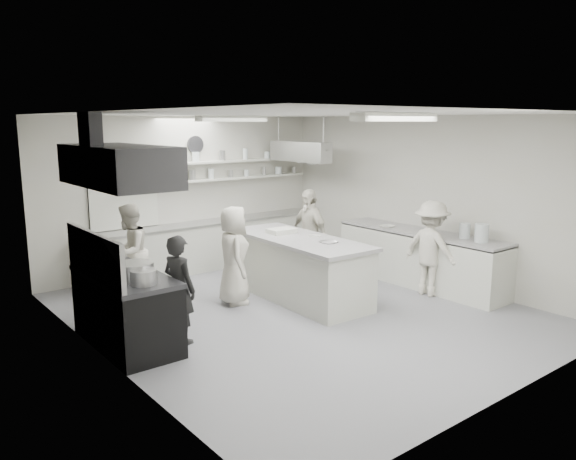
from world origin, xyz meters
TOP-DOWN VIEW (x-y plane):
  - floor at (0.00, 0.00)m, footprint 6.00×7.00m
  - ceiling at (0.00, 0.00)m, footprint 6.00×7.00m
  - wall_back at (0.00, 3.50)m, footprint 6.00×0.04m
  - wall_front at (0.00, -3.50)m, footprint 6.00×0.04m
  - wall_left at (-3.00, 0.00)m, footprint 0.04×7.00m
  - wall_right at (3.00, 0.00)m, footprint 0.04×7.00m
  - stove at (-2.60, 0.40)m, footprint 0.80×1.80m
  - exhaust_hood at (-2.60, 0.40)m, footprint 0.85×2.00m
  - back_counter at (0.30, 3.20)m, footprint 5.00×0.60m
  - shelf_lower at (0.70, 3.37)m, footprint 4.20×0.26m
  - shelf_upper at (0.70, 3.37)m, footprint 4.20×0.26m
  - pass_through_window at (-1.30, 3.48)m, footprint 1.30×0.04m
  - wall_clock at (0.20, 3.46)m, footprint 0.32×0.05m
  - right_counter at (2.65, -0.20)m, footprint 0.74×3.30m
  - pot_rack at (2.00, 2.40)m, footprint 0.30×1.60m
  - light_fixture_front at (0.00, -1.80)m, footprint 1.30×0.25m
  - light_fixture_rear at (0.00, 1.80)m, footprint 1.30×0.25m
  - prep_island at (0.44, 0.54)m, footprint 1.09×2.69m
  - stove_pot at (-2.60, 0.04)m, footprint 0.45×0.45m
  - cook_stove at (-2.00, 0.06)m, footprint 0.47×0.60m
  - cook_back at (-1.75, 2.25)m, footprint 0.97×0.97m
  - cook_island_left at (-0.54, 0.98)m, footprint 0.77×0.91m
  - cook_island_right at (1.36, 1.36)m, footprint 0.47×1.01m
  - cook_right at (2.28, -0.71)m, footprint 0.62×1.05m
  - bowl_island_a at (0.56, -0.04)m, footprint 0.28×0.28m
  - bowl_island_b at (0.71, 0.46)m, footprint 0.27×0.27m
  - bowl_right at (2.49, 0.46)m, footprint 0.29×0.29m

SIDE VIEW (x-z plane):
  - floor at x=0.00m, z-range -0.02..0.00m
  - stove at x=-2.60m, z-range 0.00..0.90m
  - back_counter at x=0.30m, z-range 0.00..0.92m
  - right_counter at x=2.65m, z-range 0.00..0.94m
  - prep_island at x=0.44m, z-range 0.00..0.98m
  - cook_stove at x=-2.00m, z-range 0.00..1.45m
  - cook_island_left at x=-0.54m, z-range 0.00..1.58m
  - cook_back at x=-1.75m, z-range 0.00..1.59m
  - cook_right at x=2.28m, z-range 0.00..1.61m
  - cook_island_right at x=1.36m, z-range 0.00..1.68m
  - bowl_right at x=2.49m, z-range 0.94..1.00m
  - bowl_island_b at x=0.71m, z-range 0.98..1.04m
  - bowl_island_a at x=0.56m, z-range 0.98..1.04m
  - stove_pot at x=-2.60m, z-range 0.91..1.18m
  - pass_through_window at x=-1.30m, z-range 0.95..1.95m
  - wall_back at x=0.00m, z-range 0.00..3.00m
  - wall_front at x=0.00m, z-range 0.00..3.00m
  - wall_left at x=-3.00m, z-range 0.00..3.00m
  - wall_right at x=3.00m, z-range 0.00..3.00m
  - shelf_lower at x=0.70m, z-range 1.73..1.77m
  - shelf_upper at x=0.70m, z-range 2.08..2.12m
  - pot_rack at x=2.00m, z-range 2.10..2.50m
  - exhaust_hood at x=-2.60m, z-range 2.10..2.60m
  - wall_clock at x=0.20m, z-range 2.29..2.61m
  - light_fixture_front at x=0.00m, z-range 2.89..2.99m
  - light_fixture_rear at x=0.00m, z-range 2.89..2.99m
  - ceiling at x=0.00m, z-range 3.00..3.02m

